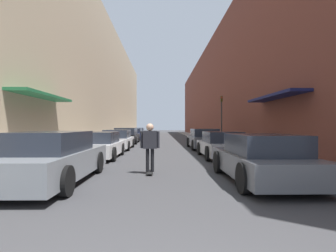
# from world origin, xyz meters

# --- Properties ---
(ground) EXTENTS (134.13, 134.13, 0.00)m
(ground) POSITION_xyz_m (0.00, 24.39, 0.00)
(ground) COLOR #38383A
(curb_strip_left) EXTENTS (1.80, 60.97, 0.12)m
(curb_strip_left) POSITION_xyz_m (-4.85, 30.48, 0.06)
(curb_strip_left) COLOR gray
(curb_strip_left) RESTS_ON ground
(curb_strip_right) EXTENTS (1.80, 60.97, 0.12)m
(curb_strip_right) POSITION_xyz_m (4.85, 30.48, 0.06)
(curb_strip_right) COLOR gray
(curb_strip_right) RESTS_ON ground
(building_row_left) EXTENTS (4.90, 60.97, 13.68)m
(building_row_left) POSITION_xyz_m (-7.75, 30.48, 6.84)
(building_row_left) COLOR tan
(building_row_left) RESTS_ON ground
(building_row_right) EXTENTS (4.90, 60.97, 11.57)m
(building_row_right) POSITION_xyz_m (7.75, 30.48, 5.78)
(building_row_right) COLOR brown
(building_row_right) RESTS_ON ground
(parked_car_left_0) EXTENTS (1.87, 4.74, 1.39)m
(parked_car_left_0) POSITION_xyz_m (-2.87, 5.73, 0.67)
(parked_car_left_0) COLOR gray
(parked_car_left_0) RESTS_ON ground
(parked_car_left_1) EXTENTS (1.90, 4.05, 1.25)m
(parked_car_left_1) POSITION_xyz_m (-2.89, 11.16, 0.60)
(parked_car_left_1) COLOR silver
(parked_car_left_1) RESTS_ON ground
(parked_car_left_2) EXTENTS (1.86, 4.22, 1.28)m
(parked_car_left_2) POSITION_xyz_m (-2.84, 15.98, 0.61)
(parked_car_left_2) COLOR silver
(parked_car_left_2) RESTS_ON ground
(parked_car_left_3) EXTENTS (2.07, 4.50, 1.36)m
(parked_car_left_3) POSITION_xyz_m (-3.02, 21.69, 0.65)
(parked_car_left_3) COLOR black
(parked_car_left_3) RESTS_ON ground
(parked_car_left_4) EXTENTS (1.88, 4.48, 1.25)m
(parked_car_left_4) POSITION_xyz_m (-2.92, 27.67, 0.61)
(parked_car_left_4) COLOR navy
(parked_car_left_4) RESTS_ON ground
(parked_car_left_5) EXTENTS (1.94, 4.17, 1.28)m
(parked_car_left_5) POSITION_xyz_m (-3.01, 32.85, 0.62)
(parked_car_left_5) COLOR silver
(parked_car_left_5) RESTS_ON ground
(parked_car_right_0) EXTENTS (1.99, 4.28, 1.31)m
(parked_car_right_0) POSITION_xyz_m (2.79, 5.74, 0.64)
(parked_car_right_0) COLOR #515459
(parked_car_right_0) RESTS_ON ground
(parked_car_right_1) EXTENTS (1.92, 4.03, 1.26)m
(parked_car_right_1) POSITION_xyz_m (2.94, 11.14, 0.61)
(parked_car_right_1) COLOR #B7B7BC
(parked_car_right_1) RESTS_ON ground
(parked_car_right_2) EXTENTS (1.95, 4.81, 1.35)m
(parked_car_right_2) POSITION_xyz_m (2.91, 16.22, 0.65)
(parked_car_right_2) COLOR #515459
(parked_car_right_2) RESTS_ON ground
(skateboarder) EXTENTS (0.62, 0.78, 1.62)m
(skateboarder) POSITION_xyz_m (-0.33, 6.99, 0.99)
(skateboarder) COLOR black
(skateboarder) RESTS_ON ground
(traffic_light) EXTENTS (0.16, 0.22, 3.76)m
(traffic_light) POSITION_xyz_m (4.80, 19.13, 2.43)
(traffic_light) COLOR #2D2D2D
(traffic_light) RESTS_ON curb_strip_right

